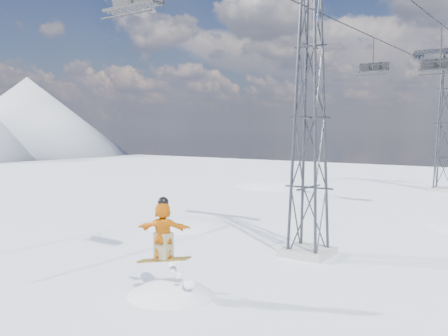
{
  "coord_description": "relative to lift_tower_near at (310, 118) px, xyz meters",
  "views": [
    {
      "loc": [
        9.3,
        -9.97,
        5.08
      ],
      "look_at": [
        -0.28,
        3.69,
        3.75
      ],
      "focal_mm": 40.0,
      "sensor_mm": 36.0,
      "label": 1
    }
  ],
  "objects": [
    {
      "name": "ground",
      "position": [
        -0.8,
        -8.0,
        -5.47
      ],
      "size": [
        120.0,
        120.0,
        0.0
      ],
      "primitive_type": "plane",
      "color": "white",
      "rests_on": "ground"
    },
    {
      "name": "lift_tower_near",
      "position": [
        0.0,
        0.0,
        0.0
      ],
      "size": [
        5.2,
        1.8,
        11.43
      ],
      "color": "#999999",
      "rests_on": "ground"
    },
    {
      "name": "lift_tower_far",
      "position": [
        0.0,
        25.0,
        0.0
      ],
      "size": [
        5.2,
        1.8,
        11.43
      ],
      "color": "#999999",
      "rests_on": "ground"
    },
    {
      "name": "haul_cables",
      "position": [
        0.0,
        11.5,
        5.38
      ],
      "size": [
        4.46,
        51.0,
        0.06
      ],
      "color": "black",
      "rests_on": "ground"
    },
    {
      "name": "lift_chair_near",
      "position": [
        -2.2,
        -7.3,
        3.35
      ],
      "size": [
        2.05,
        0.59,
        2.54
      ],
      "color": "black",
      "rests_on": "ground"
    },
    {
      "name": "lift_chair_mid",
      "position": [
        2.2,
        12.23,
        3.16
      ],
      "size": [
        2.24,
        0.64,
        2.77
      ],
      "color": "black",
      "rests_on": "ground"
    },
    {
      "name": "lift_chair_far",
      "position": [
        -2.2,
        13.94,
        3.47
      ],
      "size": [
        1.92,
        0.55,
        2.38
      ],
      "color": "black",
      "rests_on": "ground"
    }
  ]
}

